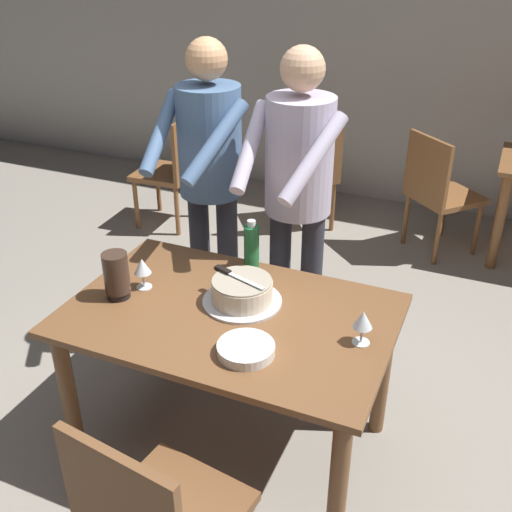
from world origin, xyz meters
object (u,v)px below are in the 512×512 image
plate_stack (246,349)px  cake_on_platter (242,292)px  cake_knife (229,273)px  wine_glass_near (363,321)px  person_cutting_cake (298,187)px  hurricane_lamp (116,275)px  main_dining_table (230,336)px  wine_glass_far (142,267)px  background_chair_0 (173,167)px  water_bottle (252,247)px  person_standing_beside (210,170)px  background_chair_1 (308,170)px  background_chair_2 (438,190)px

plate_stack → cake_on_platter: bearing=116.7°
cake_knife → wine_glass_near: (0.61, -0.10, -0.01)m
person_cutting_cake → plate_stack: bearing=-82.2°
hurricane_lamp → cake_on_platter: bearing=18.4°
main_dining_table → hurricane_lamp: size_ratio=6.45×
wine_glass_far → background_chair_0: size_ratio=0.16×
cake_on_platter → person_cutting_cake: bearing=86.2°
cake_knife → hurricane_lamp: size_ratio=1.25×
water_bottle → plate_stack: bearing=-68.4°
cake_on_platter → water_bottle: water_bottle is taller
plate_stack → water_bottle: bearing=111.6°
person_standing_beside → background_chair_0: (-1.02, 1.33, -0.58)m
cake_knife → person_cutting_cake: (0.11, 0.54, 0.21)m
hurricane_lamp → background_chair_1: 2.47m
cake_on_platter → hurricane_lamp: bearing=-161.6°
plate_stack → hurricane_lamp: 0.69m
main_dining_table → wine_glass_far: (-0.43, 0.03, 0.22)m
hurricane_lamp → background_chair_2: size_ratio=0.23×
background_chair_0 → background_chair_2: bearing=9.7°
main_dining_table → person_cutting_cake: person_cutting_cake is taller
main_dining_table → cake_knife: (-0.05, 0.11, 0.24)m
background_chair_2 → plate_stack: bearing=-98.1°
cake_knife → background_chair_2: bearing=75.2°
cake_knife → background_chair_1: (-0.40, 2.25, -0.37)m
wine_glass_near → water_bottle: size_ratio=0.58×
water_bottle → background_chair_2: size_ratio=0.28×
main_dining_table → wine_glass_near: (0.56, 0.01, 0.22)m
wine_glass_far → hurricane_lamp: bearing=-118.2°
wine_glass_far → background_chair_2: bearing=67.2°
cake_knife → background_chair_1: 2.32m
background_chair_1 → background_chair_2: bearing=-1.0°
wine_glass_far → person_standing_beside: (0.01, 0.65, 0.22)m
background_chair_1 → water_bottle: bearing=-78.9°
water_bottle → background_chair_2: 2.10m
wine_glass_far → person_cutting_cake: 0.82m
water_bottle → person_cutting_cake: size_ratio=0.15×
wine_glass_near → hurricane_lamp: hurricane_lamp is taller
background_chair_1 → background_chair_2: size_ratio=1.00×
wine_glass_far → background_chair_1: background_chair_1 is taller
plate_stack → wine_glass_near: (0.38, 0.24, 0.08)m
plate_stack → water_bottle: water_bottle is taller
main_dining_table → cake_on_platter: size_ratio=3.98×
wine_glass_far → water_bottle: size_ratio=0.58×
main_dining_table → person_cutting_cake: bearing=85.2°
main_dining_table → plate_stack: plate_stack is taller
water_bottle → person_standing_beside: (-0.37, 0.31, 0.21)m
wine_glass_near → background_chair_0: size_ratio=0.16×
cake_on_platter → background_chair_2: 2.34m
background_chair_1 → background_chair_0: bearing=-160.3°
cake_knife → background_chair_0: (-1.40, 1.90, -0.37)m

